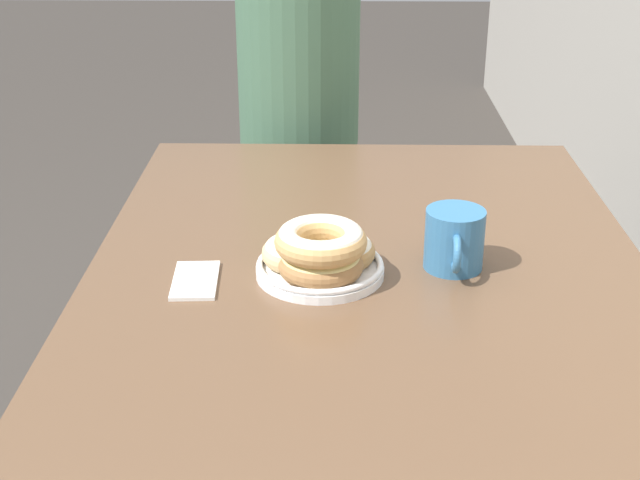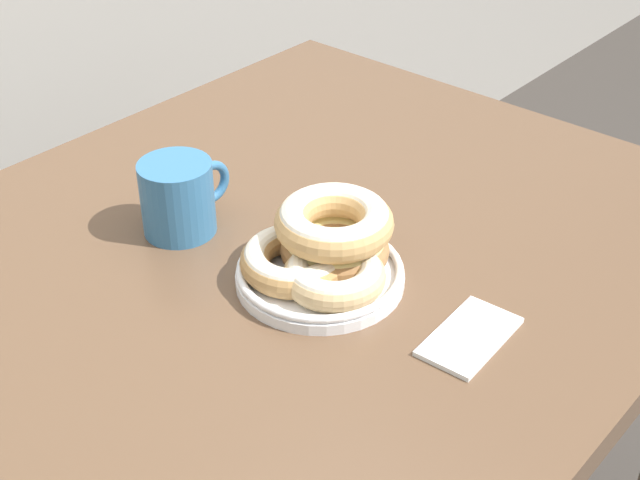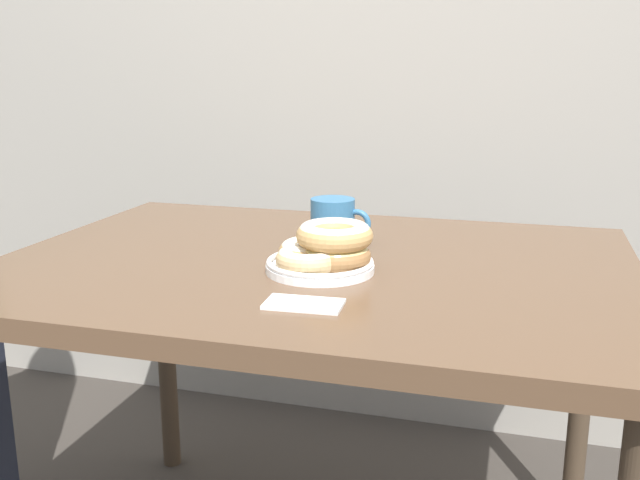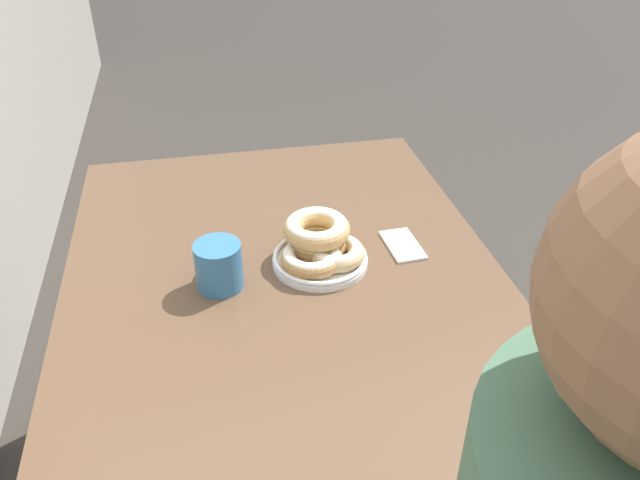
{
  "view_description": "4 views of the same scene",
  "coord_description": "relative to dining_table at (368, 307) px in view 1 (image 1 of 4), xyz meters",
  "views": [
    {
      "loc": [
        1.27,
        0.21,
        1.39
      ],
      "look_at": [
        0.03,
        0.19,
        0.82
      ],
      "focal_mm": 50.0,
      "sensor_mm": 36.0,
      "label": 1
    },
    {
      "loc": [
        -0.61,
        -0.36,
        1.39
      ],
      "look_at": [
        0.03,
        0.19,
        0.82
      ],
      "focal_mm": 50.0,
      "sensor_mm": 36.0,
      "label": 2
    },
    {
      "loc": [
        0.38,
        -1.02,
        1.13
      ],
      "look_at": [
        0.03,
        0.19,
        0.82
      ],
      "focal_mm": 40.0,
      "sensor_mm": 36.0,
      "label": 3
    },
    {
      "loc": [
        -1.01,
        0.41,
        1.53
      ],
      "look_at": [
        0.03,
        0.19,
        0.82
      ],
      "focal_mm": 35.0,
      "sensor_mm": 36.0,
      "label": 4
    }
  ],
  "objects": [
    {
      "name": "coffee_mug",
      "position": [
        0.0,
        0.13,
        0.12
      ],
      "size": [
        0.13,
        0.09,
        0.1
      ],
      "color": "teal",
      "rests_on": "dining_table"
    },
    {
      "name": "napkin",
      "position": [
        0.06,
        -0.27,
        0.08
      ],
      "size": [
        0.13,
        0.07,
        0.01
      ],
      "color": "white",
      "rests_on": "dining_table"
    },
    {
      "name": "dining_table",
      "position": [
        0.0,
        0.0,
        0.0
      ],
      "size": [
        1.22,
        0.89,
        0.76
      ],
      "color": "brown",
      "rests_on": "ground_plane"
    },
    {
      "name": "person_figure",
      "position": [
        -0.83,
        -0.15,
        0.05
      ],
      "size": [
        0.32,
        0.29,
        1.41
      ],
      "color": "#232838",
      "rests_on": "ground_plane"
    },
    {
      "name": "donut_plate",
      "position": [
        0.04,
        -0.08,
        0.11
      ],
      "size": [
        0.22,
        0.21,
        0.09
      ],
      "color": "white",
      "rests_on": "dining_table"
    }
  ]
}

